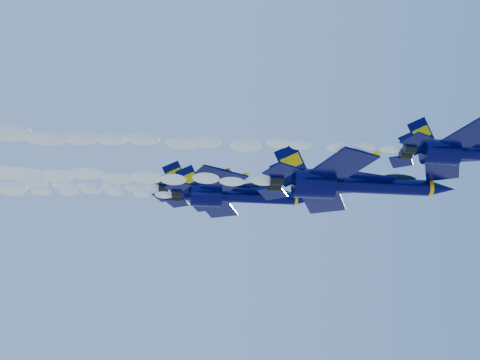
{
  "coord_description": "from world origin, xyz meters",
  "views": [
    {
      "loc": [
        -13.49,
        -67.74,
        121.27
      ],
      "look_at": [
        -6.35,
        0.22,
        152.97
      ],
      "focal_mm": 50.0,
      "sensor_mm": 36.0,
      "label": 1
    }
  ],
  "objects": [
    {
      "name": "jet_lead",
      "position": [
        14.73,
        -13.16,
        150.71
      ],
      "size": [
        16.05,
        13.16,
        5.96
      ],
      "color": "#030239"
    },
    {
      "name": "jet_second",
      "position": [
        4.62,
        -6.03,
        150.16
      ],
      "size": [
        19.93,
        16.35,
        7.4
      ],
      "color": "#030239"
    },
    {
      "name": "jet_fourth",
      "position": [
        -7.72,
        13.86,
        157.67
      ],
      "size": [
        18.6,
        15.26,
        6.91
      ],
      "color": "#030239"
    },
    {
      "name": "jet_third",
      "position": [
        -6.35,
        6.21,
        153.62
      ],
      "size": [
        17.65,
        14.47,
        6.56
      ],
      "color": "#030239"
    },
    {
      "name": "smoke_trail_jet_lead",
      "position": [
        -21.35,
        -13.16,
        150.26
      ],
      "size": [
        58.46,
        2.04,
        1.84
      ],
      "primitive_type": "ellipsoid",
      "color": "white"
    }
  ]
}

